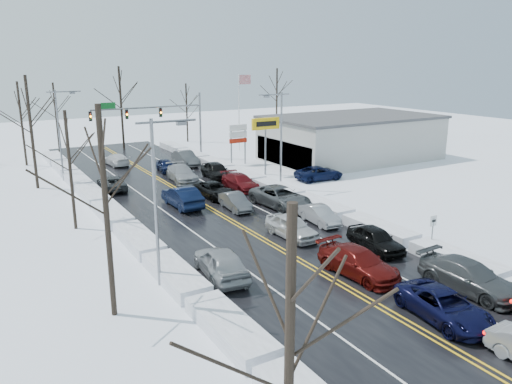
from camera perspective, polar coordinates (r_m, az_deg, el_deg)
ground at (r=34.69m, az=0.11°, el=-5.03°), size 160.00×160.00×0.00m
road_surface at (r=36.32m, az=-1.50°, el=-4.10°), size 14.00×84.00×0.01m
snow_bank_left at (r=33.54m, az=-12.99°, el=-6.15°), size 1.79×72.00×0.75m
snow_bank_right at (r=40.37m, az=7.98°, el=-2.28°), size 1.79×72.00×0.75m
traffic_signal_mast at (r=59.87m, az=-10.88°, el=8.55°), size 13.28×0.39×8.00m
tires_plus_sign at (r=52.18m, az=1.10°, el=7.37°), size 3.20×0.34×6.00m
used_vehicles_sign at (r=57.56m, az=-2.06°, el=6.39°), size 2.20×0.22×4.65m
speed_limit_sign at (r=33.50m, az=19.57°, el=-3.71°), size 0.55×0.09×2.35m
flagpole at (r=66.45m, az=-1.83°, el=9.80°), size 1.87×1.20×10.00m
dealership_building at (r=62.07m, az=10.82°, el=6.14°), size 20.40×12.40×5.30m
streetlight_ne at (r=45.95m, az=2.69°, el=6.73°), size 3.20×0.25×9.00m
streetlight_sw at (r=26.28m, az=-11.08°, el=0.26°), size 3.20×0.25×9.00m
streetlight_nw at (r=53.12m, az=-21.42°, el=6.84°), size 3.20×0.25×9.00m
tree_left_a at (r=11.28m, az=3.91°, el=-14.57°), size 3.60×3.60×9.00m
tree_left_b at (r=23.16m, az=-17.07°, el=2.17°), size 4.00×4.00×10.00m
tree_left_c at (r=37.05m, az=-20.68°, el=4.79°), size 3.40×3.40×8.50m
tree_left_d at (r=50.55m, az=-24.52°, el=8.48°), size 4.20×4.20×10.50m
tree_left_e at (r=62.55m, az=-25.38°, el=8.73°), size 3.80×3.80×9.50m
tree_far_b at (r=70.09m, az=-22.00°, el=9.31°), size 3.60×3.60×9.00m
tree_far_c at (r=69.72m, az=-15.26°, el=10.99°), size 4.40×4.40×11.00m
tree_far_d at (r=74.53m, az=-7.96°, el=10.23°), size 3.40×3.40×8.50m
tree_far_e at (r=82.34m, az=2.40°, el=11.77°), size 4.20×4.20×10.50m
queued_car_2 at (r=25.76m, az=20.55°, el=-13.46°), size 2.94×5.31×1.41m
queued_car_3 at (r=29.23m, az=11.56°, el=-9.29°), size 2.55×5.48×1.55m
queued_car_4 at (r=34.50m, az=4.08°, el=-5.19°), size 1.95×4.61×1.56m
queued_car_5 at (r=40.69m, az=-2.38°, el=-2.01°), size 1.69×4.15×1.34m
queued_car_6 at (r=44.40m, az=-4.77°, el=-0.60°), size 2.60×5.00×1.35m
queued_car_7 at (r=50.62m, az=-8.44°, el=1.23°), size 2.81×5.68×1.59m
queued_car_8 at (r=55.29m, az=-10.21°, el=2.31°), size 1.97×4.06×1.33m
queued_car_11 at (r=29.11m, az=22.99°, el=-10.34°), size 2.53×5.65×1.61m
queued_car_12 at (r=33.09m, az=13.44°, el=-6.47°), size 2.20×4.60×1.52m
queued_car_13 at (r=37.56m, az=7.25°, el=-3.58°), size 1.72×4.13×1.33m
queued_car_14 at (r=41.48m, az=2.81°, el=-1.68°), size 3.27×6.22×1.67m
queued_car_15 at (r=46.99m, az=-1.80°, el=0.32°), size 2.09×4.96×1.43m
queued_car_16 at (r=51.38m, az=-4.54°, el=1.55°), size 2.39×5.10×1.69m
queued_car_17 at (r=58.25m, az=-8.02°, el=3.04°), size 1.76×4.98×1.64m
oncoming_car_0 at (r=41.89m, az=-8.39°, el=-1.66°), size 1.85×5.23×1.72m
oncoming_car_1 at (r=48.62m, az=-16.11°, el=0.23°), size 2.69×5.03×1.34m
oncoming_car_2 at (r=59.95m, az=-15.64°, el=2.97°), size 2.33×4.82×1.35m
oncoming_car_3 at (r=28.53m, az=-4.00°, el=-9.63°), size 2.64×5.26×1.72m
parked_car_0 at (r=51.08m, az=7.20°, el=1.40°), size 5.20×2.67×1.40m
parked_car_1 at (r=56.22m, az=6.88°, el=2.65°), size 2.78×5.63×1.58m
parked_car_2 at (r=59.20m, az=2.52°, el=3.37°), size 2.00×4.58×1.54m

